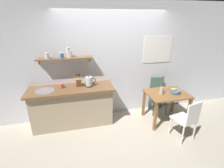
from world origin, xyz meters
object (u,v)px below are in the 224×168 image
Objects in this scene: knife_block at (79,81)px; dining_chair_near at (187,119)px; twig_vase at (162,90)px; dining_chair_far at (157,93)px; fruit_bowl at (175,91)px; coffee_mug_by_sink at (61,86)px; electric_kettle at (89,82)px; dining_table at (166,98)px.

dining_chair_near is at bearing -29.28° from knife_block.
dining_chair_near is 2.35m from knife_block.
knife_block is at bearing 167.12° from twig_vase.
dining_chair_far is 3.82× the size of fruit_bowl.
knife_block reaches higher than fruit_bowl.
dining_chair_near is 2.65m from coffee_mug_by_sink.
dining_table is at bearing -11.34° from electric_kettle.
coffee_mug_by_sink reaches higher than dining_chair_far.
dining_chair_near is at bearing -31.17° from electric_kettle.
twig_vase reaches higher than fruit_bowl.
knife_block is (-1.96, 0.40, 0.43)m from dining_table.
knife_block reaches higher than dining_chair_far.
coffee_mug_by_sink reaches higher than fruit_bowl.
electric_kettle is at bearing 168.66° from dining_table.
fruit_bowl is at bearing -11.03° from dining_table.
electric_kettle reaches higher than dining_chair_far.
fruit_bowl is (0.14, 0.69, 0.27)m from dining_chair_near.
dining_chair_far is 3.44× the size of electric_kettle.
electric_kettle reaches higher than dining_table.
dining_chair_far reaches higher than dining_chair_near.
twig_vase is 1.85× the size of knife_block.
dining_chair_near is 0.80m from twig_vase.
dining_chair_near is 2.14m from electric_kettle.
electric_kettle is at bearing -11.91° from knife_block.
dining_chair_far is 0.57m from fruit_bowl.
coffee_mug_by_sink is (-2.17, 0.39, 0.15)m from twig_vase.
electric_kettle is 0.23m from knife_block.
knife_block is at bearing 168.59° from dining_table.
fruit_bowl is 0.34m from twig_vase.
dining_table is at bearing 5.84° from twig_vase.
coffee_mug_by_sink is at bearing -177.28° from knife_block.
dining_table is at bearing -92.93° from dining_chair_far.
electric_kettle is at bearing 168.68° from fruit_bowl.
twig_vase reaches higher than electric_kettle.
coffee_mug_by_sink is at bearing 177.13° from electric_kettle.
electric_kettle is at bearing 166.98° from twig_vase.
fruit_bowl is (0.17, -0.03, 0.17)m from dining_table.
electric_kettle is (-1.74, 0.35, 0.43)m from dining_table.
twig_vase is (-0.16, -0.02, 0.22)m from dining_table.
knife_block reaches higher than dining_table.
knife_block is at bearing 2.72° from coffee_mug_by_sink.
knife_block is (-2.13, 0.43, 0.27)m from fruit_bowl.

